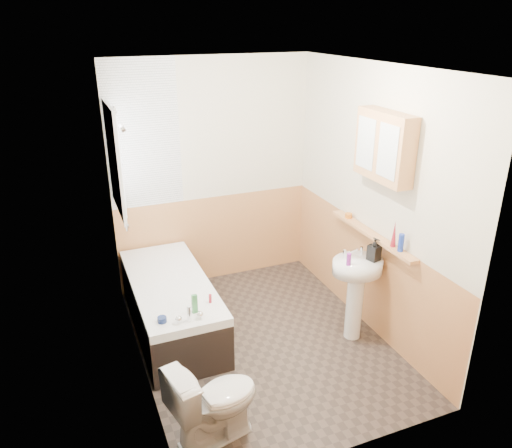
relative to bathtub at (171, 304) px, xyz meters
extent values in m
plane|color=#2F2621|center=(0.73, -0.53, -0.28)|extent=(2.80, 2.80, 0.00)
plane|color=white|center=(0.73, -0.53, 2.22)|extent=(2.80, 2.80, 0.00)
cube|color=beige|center=(0.73, 0.88, 0.97)|extent=(2.20, 0.02, 2.50)
cube|color=beige|center=(0.73, -1.94, 0.97)|extent=(2.20, 0.02, 2.50)
cube|color=beige|center=(-0.38, -0.53, 0.97)|extent=(0.02, 2.80, 2.50)
cube|color=beige|center=(1.84, -0.53, 0.97)|extent=(0.02, 2.80, 2.50)
cube|color=tan|center=(1.82, -0.53, 0.22)|extent=(0.01, 2.80, 1.00)
cube|color=tan|center=(0.73, -1.92, 0.22)|extent=(2.20, 0.01, 1.00)
cube|color=tan|center=(0.73, 0.86, 0.22)|extent=(2.20, 0.01, 1.00)
cube|color=white|center=(-0.36, -0.53, 0.97)|extent=(0.01, 2.80, 2.50)
cube|color=white|center=(0.00, 0.86, 1.47)|extent=(0.75, 0.01, 1.50)
cube|color=white|center=(-0.34, 0.42, 1.37)|extent=(0.03, 0.79, 0.99)
cube|color=white|center=(-0.32, 0.42, 1.37)|extent=(0.01, 0.70, 0.90)
cube|color=white|center=(-0.32, 0.42, 1.37)|extent=(0.01, 0.04, 0.90)
cube|color=black|center=(0.00, 0.00, -0.05)|extent=(0.70, 1.66, 0.45)
cube|color=white|center=(0.00, 0.00, 0.22)|extent=(0.70, 1.66, 0.08)
cube|color=white|center=(0.00, 0.00, 0.21)|extent=(0.56, 1.52, 0.04)
cylinder|color=silver|center=(0.00, -0.73, 0.33)|extent=(0.04, 0.04, 0.14)
sphere|color=silver|center=(-0.09, -0.73, 0.30)|extent=(0.06, 0.06, 0.06)
sphere|color=silver|center=(0.09, -0.73, 0.30)|extent=(0.06, 0.06, 0.06)
cylinder|color=silver|center=(-0.32, 0.17, 1.32)|extent=(0.02, 0.02, 1.13)
cylinder|color=silver|center=(-0.32, 0.17, 0.80)|extent=(0.04, 0.04, 0.02)
cylinder|color=silver|center=(-0.32, 0.17, 1.84)|extent=(0.04, 0.04, 0.02)
cylinder|color=silver|center=(-0.27, 0.17, 1.70)|extent=(0.06, 0.08, 0.08)
imported|color=white|center=(-0.03, -1.47, 0.05)|extent=(0.73, 0.51, 0.65)
cylinder|color=white|center=(1.57, -0.77, 0.05)|extent=(0.16, 0.16, 0.66)
ellipsoid|color=white|center=(1.57, -0.77, 0.47)|extent=(0.48, 0.38, 0.13)
cylinder|color=silver|center=(1.48, -0.68, 0.57)|extent=(0.03, 0.03, 0.08)
cylinder|color=silver|center=(1.66, -0.68, 0.57)|extent=(0.03, 0.03, 0.08)
cylinder|color=silver|center=(1.57, -0.69, 0.60)|extent=(0.02, 0.11, 0.09)
cube|color=tan|center=(1.77, -0.66, 0.71)|extent=(0.10, 1.24, 0.03)
cube|color=tan|center=(1.75, -0.75, 1.56)|extent=(0.16, 0.65, 0.58)
cube|color=silver|center=(1.66, -0.91, 1.56)|extent=(0.01, 0.25, 0.44)
cube|color=silver|center=(1.66, -0.59, 1.56)|extent=(0.01, 0.25, 0.44)
cylinder|color=#19339E|center=(1.77, -1.07, 0.81)|extent=(0.06, 0.06, 0.16)
cone|color=maroon|center=(1.77, -0.97, 0.85)|extent=(0.05, 0.05, 0.24)
cylinder|color=orange|center=(1.77, -0.25, 0.75)|extent=(0.09, 0.09, 0.05)
imported|color=black|center=(1.70, -0.82, 0.59)|extent=(0.16, 0.23, 0.10)
cylinder|color=purple|center=(1.43, -0.82, 0.59)|extent=(0.04, 0.04, 0.11)
cube|color=#388447|center=(0.08, -0.62, 0.34)|extent=(0.05, 0.03, 0.17)
cylinder|color=navy|center=(-0.21, -0.66, 0.28)|extent=(0.09, 0.09, 0.05)
cylinder|color=maroon|center=(0.24, -0.52, 0.29)|extent=(0.03, 0.03, 0.08)
camera|label=1|loc=(-0.80, -4.16, 2.57)|focal=35.00mm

